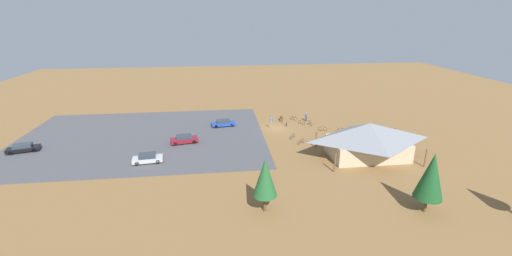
% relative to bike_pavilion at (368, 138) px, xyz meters
% --- Properties ---
extents(ground, '(160.00, 160.00, 0.00)m').
position_rel_bike_pavilion_xyz_m(ground, '(11.58, -14.65, -3.07)').
color(ground, olive).
rests_on(ground, ground).
extents(parking_lot_asphalt, '(43.12, 31.13, 0.05)m').
position_rel_bike_pavilion_xyz_m(parking_lot_asphalt, '(36.12, -12.79, -3.04)').
color(parking_lot_asphalt, '#4C4C51').
rests_on(parking_lot_asphalt, ground).
extents(bike_pavilion, '(13.85, 9.31, 5.44)m').
position_rel_bike_pavilion_xyz_m(bike_pavilion, '(0.00, 0.00, 0.00)').
color(bike_pavilion, '#C6B28E').
rests_on(bike_pavilion, ground).
extents(trash_bin, '(0.60, 0.60, 0.90)m').
position_rel_bike_pavilion_xyz_m(trash_bin, '(9.61, -19.31, -2.62)').
color(trash_bin, brown).
rests_on(trash_bin, ground).
extents(lot_sign, '(0.56, 0.08, 2.20)m').
position_rel_bike_pavilion_xyz_m(lot_sign, '(12.47, -14.39, -1.65)').
color(lot_sign, '#99999E').
rests_on(lot_sign, ground).
extents(pine_far_east, '(2.71, 2.71, 6.42)m').
position_rel_bike_pavilion_xyz_m(pine_far_east, '(17.78, 12.73, 1.13)').
color(pine_far_east, brown).
rests_on(pine_far_east, ground).
extents(pine_center, '(3.05, 3.05, 7.10)m').
position_rel_bike_pavilion_xyz_m(pine_center, '(0.02, 15.05, 1.39)').
color(pine_center, brown).
rests_on(pine_center, ground).
extents(bicycle_green_trailside, '(1.19, 1.33, 0.80)m').
position_rel_bike_pavilion_xyz_m(bicycle_green_trailside, '(9.63, -8.90, -2.69)').
color(bicycle_green_trailside, black).
rests_on(bicycle_green_trailside, ground).
extents(bicycle_yellow_edge_north, '(1.08, 1.43, 0.77)m').
position_rel_bike_pavilion_xyz_m(bicycle_yellow_edge_north, '(6.01, -16.51, -2.71)').
color(bicycle_yellow_edge_north, black).
rests_on(bicycle_yellow_edge_north, ground).
extents(bicycle_purple_yard_center, '(0.48, 1.74, 0.87)m').
position_rel_bike_pavilion_xyz_m(bicycle_purple_yard_center, '(9.25, -15.82, -2.69)').
color(bicycle_purple_yard_center, black).
rests_on(bicycle_purple_yard_center, ground).
extents(bicycle_blue_mid_cluster, '(1.72, 0.67, 0.83)m').
position_rel_bike_pavilion_xyz_m(bicycle_blue_mid_cluster, '(0.05, -11.02, -2.68)').
color(bicycle_blue_mid_cluster, black).
rests_on(bicycle_blue_mid_cluster, ground).
extents(bicycle_orange_front_row, '(1.69, 0.48, 0.85)m').
position_rel_bike_pavilion_xyz_m(bicycle_orange_front_row, '(3.10, -12.19, -2.68)').
color(bicycle_orange_front_row, black).
rests_on(bicycle_orange_front_row, ground).
extents(bicycle_silver_by_bin, '(0.48, 1.81, 0.84)m').
position_rel_bike_pavilion_xyz_m(bicycle_silver_by_bin, '(4.53, -15.76, -2.68)').
color(bicycle_silver_by_bin, black).
rests_on(bicycle_silver_by_bin, ground).
extents(bicycle_red_yard_front, '(1.41, 1.07, 0.84)m').
position_rel_bike_pavilion_xyz_m(bicycle_red_yard_front, '(8.76, -6.37, -2.70)').
color(bicycle_red_yard_front, black).
rests_on(bicycle_red_yard_front, ground).
extents(bicycle_white_lone_east, '(0.51, 1.69, 0.81)m').
position_rel_bike_pavilion_xyz_m(bicycle_white_lone_east, '(9.96, -18.02, -2.70)').
color(bicycle_white_lone_east, black).
rests_on(bicycle_white_lone_east, ground).
extents(bicycle_black_edge_south, '(1.25, 1.23, 0.87)m').
position_rel_bike_pavilion_xyz_m(bicycle_black_edge_south, '(7.09, -19.45, -2.68)').
color(bicycle_black_edge_south, black).
rests_on(bicycle_black_edge_south, ground).
extents(car_blue_front_row, '(4.72, 2.34, 1.30)m').
position_rel_bike_pavilion_xyz_m(car_blue_front_row, '(21.60, -16.96, -2.36)').
color(car_blue_front_row, '#1E42B2').
rests_on(car_blue_front_row, parking_lot_asphalt).
extents(car_silver_by_curb, '(4.48, 2.26, 1.39)m').
position_rel_bike_pavilion_xyz_m(car_silver_by_curb, '(33.17, -1.77, -2.33)').
color(car_silver_by_curb, '#BCBCC1').
rests_on(car_silver_by_curb, parking_lot_asphalt).
extents(car_black_near_entry, '(4.91, 2.78, 1.34)m').
position_rel_bike_pavilion_xyz_m(car_black_near_entry, '(53.63, -8.21, -2.35)').
color(car_black_near_entry, black).
rests_on(car_black_near_entry, parking_lot_asphalt).
extents(car_maroon_aisle_side, '(4.80, 2.55, 1.46)m').
position_rel_bike_pavilion_xyz_m(car_maroon_aisle_side, '(28.45, -8.91, -2.30)').
color(car_maroon_aisle_side, maroon).
rests_on(car_maroon_aisle_side, parking_lot_asphalt).
extents(visitor_crossing_yard, '(0.37, 0.36, 1.76)m').
position_rel_bike_pavilion_xyz_m(visitor_crossing_yard, '(4.63, -18.41, -2.14)').
color(visitor_crossing_yard, '#2D3347').
rests_on(visitor_crossing_yard, ground).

